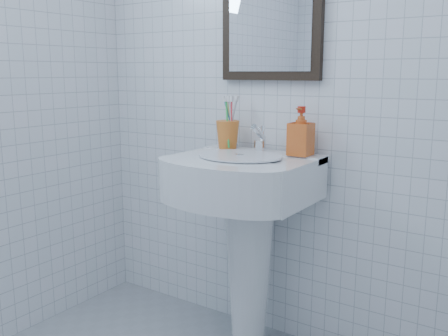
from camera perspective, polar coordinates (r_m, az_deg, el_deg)
The scene contains 6 objects.
wall_back at distance 2.30m, azimuth 7.69°, elevation 10.14°, with size 2.20×0.02×2.50m, color white.
washbasin at distance 2.26m, azimuth 2.60°, elevation -5.93°, with size 0.60×0.44×0.93m.
faucet at distance 2.28m, azimuth 4.12°, elevation 3.16°, with size 0.05×0.11×0.13m.
toothbrush_cup at distance 2.37m, azimuth 0.42°, elevation 3.84°, with size 0.11×0.11×0.13m, color orange, non-canonical shape.
soap_dispenser at distance 2.19m, azimuth 8.78°, elevation 4.16°, with size 0.09×0.10×0.21m, color red.
wall_mirror at distance 2.35m, azimuth 5.38°, elevation 17.54°, with size 0.50×0.04×0.62m.
Camera 1 is at (1.03, -0.86, 1.28)m, focal length 40.00 mm.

